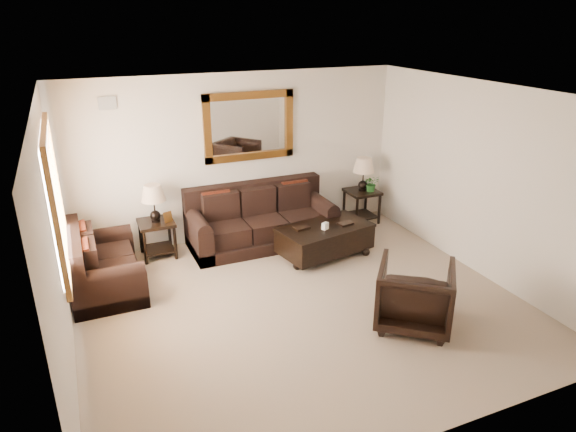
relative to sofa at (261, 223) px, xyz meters
name	(u,v)px	position (x,y,z in m)	size (l,w,h in m)	color
room	(302,207)	(-0.20, -2.04, 1.00)	(5.51, 5.01, 2.71)	#856F5B
window	(56,198)	(-2.90, -1.14, 1.20)	(0.07, 1.96, 1.66)	white
mirror	(249,126)	(0.00, 0.43, 1.50)	(1.50, 0.06, 1.10)	#542C10
air_vent	(107,103)	(-2.10, 0.44, 2.00)	(0.25, 0.02, 0.18)	#999999
sofa	(261,223)	(0.00, 0.00, 0.00)	(2.34, 1.01, 0.96)	black
loveseat	(101,268)	(-2.53, -0.58, -0.03)	(0.92, 1.55, 0.87)	black
end_table_left	(155,210)	(-1.64, 0.16, 0.41)	(0.53, 0.53, 1.16)	black
end_table_right	(363,180)	(2.00, 0.15, 0.43)	(0.54, 0.54, 1.19)	black
coffee_table	(325,237)	(0.75, -0.84, -0.04)	(1.55, 1.02, 0.60)	black
armchair	(415,292)	(0.85, -2.99, 0.10)	(0.86, 0.80, 0.88)	black
potted_plant	(371,185)	(2.12, 0.05, 0.36)	(0.26, 0.29, 0.23)	#235A1F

